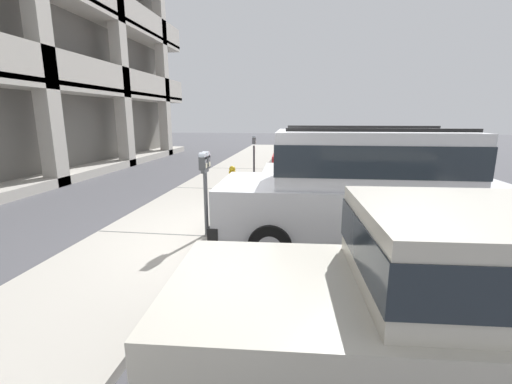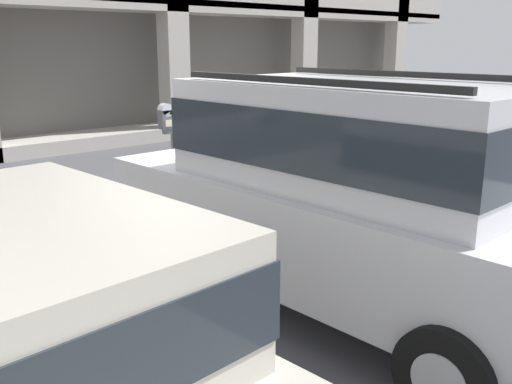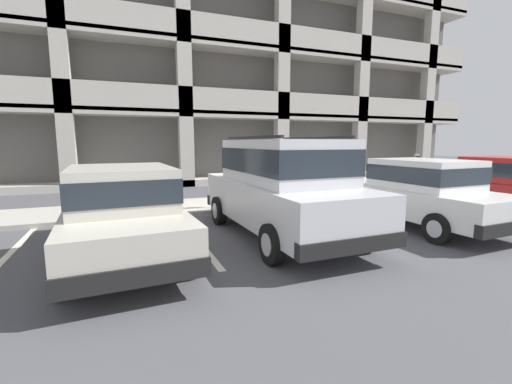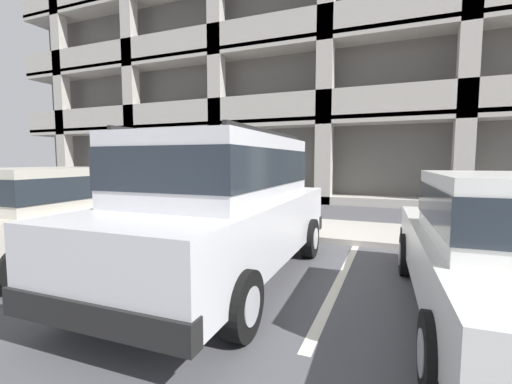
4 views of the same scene
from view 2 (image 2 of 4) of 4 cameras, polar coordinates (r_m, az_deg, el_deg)
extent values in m
cube|color=#4C4C51|center=(6.83, -6.79, -5.37)|extent=(80.00, 80.00, 0.10)
cube|color=#ADA89E|center=(7.85, -12.36, -2.12)|extent=(40.00, 2.20, 0.12)
cube|color=#606060|center=(7.83, -12.38, -1.69)|extent=(0.03, 2.16, 0.00)
cube|color=#606060|center=(10.33, 7.15, 2.48)|extent=(0.03, 2.16, 0.00)
cube|color=#606060|center=(13.58, 18.30, 4.75)|extent=(0.03, 2.16, 0.00)
cube|color=silver|center=(4.94, -12.70, -13.14)|extent=(0.12, 4.80, 0.01)
cube|color=silver|center=(6.94, 11.09, -4.77)|extent=(0.12, 4.80, 0.01)
cube|color=silver|center=(9.63, 22.71, -0.19)|extent=(0.12, 4.80, 0.01)
cube|color=silver|center=(5.03, 9.24, -3.45)|extent=(1.94, 4.74, 0.80)
cube|color=silver|center=(4.81, 10.11, 5.75)|extent=(1.68, 2.95, 0.84)
cube|color=#232B33|center=(4.81, 10.12, 6.00)|extent=(1.70, 2.97, 0.46)
cube|color=black|center=(6.70, -6.70, -1.29)|extent=(1.88, 0.20, 0.24)
cube|color=silver|center=(6.99, -3.29, 2.51)|extent=(0.24, 0.03, 0.14)
cube|color=silver|center=(6.34, -11.20, 0.98)|extent=(0.24, 0.03, 0.14)
cylinder|color=black|center=(6.70, 3.94, -2.28)|extent=(0.21, 0.66, 0.66)
cylinder|color=#B2B2B7|center=(6.70, 3.94, -2.28)|extent=(0.23, 0.37, 0.36)
cylinder|color=black|center=(5.58, -8.82, -5.96)|extent=(0.21, 0.66, 0.66)
cylinder|color=#B2B2B7|center=(5.58, -8.82, -5.96)|extent=(0.23, 0.37, 0.36)
cylinder|color=black|center=(3.79, 18.55, -17.09)|extent=(0.21, 0.66, 0.66)
cylinder|color=#B2B2B7|center=(3.79, 18.55, -17.09)|extent=(0.23, 0.37, 0.36)
cube|color=black|center=(5.33, 14.85, 11.32)|extent=(0.10, 2.62, 0.05)
cube|color=black|center=(4.23, 4.69, 11.01)|extent=(0.10, 2.62, 0.05)
cylinder|color=black|center=(4.88, -21.26, -10.28)|extent=(0.19, 0.61, 0.60)
cylinder|color=#B2B2B7|center=(4.88, -21.26, -10.28)|extent=(0.20, 0.34, 0.33)
cube|color=black|center=(8.69, 12.34, 1.95)|extent=(1.74, 0.24, 0.24)
cube|color=silver|center=(9.10, 13.98, 3.97)|extent=(0.24, 0.04, 0.14)
cube|color=silver|center=(8.24, 10.13, 3.09)|extent=(0.24, 0.04, 0.14)
cylinder|color=black|center=(9.05, 19.42, 1.17)|extent=(0.19, 0.61, 0.60)
cylinder|color=#B2B2B7|center=(9.05, 19.42, 1.17)|extent=(0.19, 0.34, 0.33)
cylinder|color=black|center=(7.62, 13.85, -0.83)|extent=(0.19, 0.61, 0.60)
cylinder|color=#B2B2B7|center=(7.62, 13.85, -0.83)|extent=(0.19, 0.34, 0.33)
cube|color=black|center=(11.30, 21.36, 4.16)|extent=(1.74, 0.23, 0.24)
cube|color=silver|center=(11.77, 22.32, 5.64)|extent=(0.24, 0.04, 0.14)
cube|color=silver|center=(10.81, 20.07, 5.14)|extent=(0.24, 0.04, 0.14)
cylinder|color=black|center=(10.27, 23.39, 2.31)|extent=(0.18, 0.61, 0.60)
cylinder|color=#B2B2B7|center=(10.27, 23.39, 2.31)|extent=(0.19, 0.34, 0.33)
cylinder|color=#595B60|center=(6.95, -8.09, 1.24)|extent=(0.07, 0.07, 1.13)
cube|color=#595B60|center=(6.83, -8.27, 6.10)|extent=(0.28, 0.06, 0.06)
cube|color=#424447|center=(6.76, -9.02, 7.18)|extent=(0.15, 0.11, 0.22)
cylinder|color=#9EA8B2|center=(6.75, -9.06, 8.10)|extent=(0.15, 0.11, 0.15)
cube|color=#B7B293|center=(6.72, -8.73, 6.81)|extent=(0.08, 0.01, 0.08)
cube|color=#424447|center=(6.87, -7.62, 7.35)|extent=(0.15, 0.11, 0.22)
cylinder|color=#9EA8B2|center=(6.86, -7.65, 8.26)|extent=(0.15, 0.11, 0.15)
cube|color=#B7B293|center=(6.83, -7.32, 6.98)|extent=(0.08, 0.01, 0.08)
cylinder|color=#47474C|center=(11.79, 18.72, 5.92)|extent=(0.07, 0.07, 1.06)
cube|color=#515459|center=(11.72, 19.00, 9.29)|extent=(0.15, 0.11, 0.22)
cylinder|color=#9EA8B2|center=(11.71, 19.05, 9.82)|extent=(0.15, 0.11, 0.15)
cube|color=#B7B293|center=(11.69, 19.24, 9.07)|extent=(0.08, 0.01, 0.08)
cylinder|color=gold|center=(9.78, 9.60, 3.33)|extent=(0.20, 0.20, 0.55)
sphere|color=gold|center=(9.72, 9.68, 5.27)|extent=(0.18, 0.18, 0.18)
cylinder|color=gold|center=(9.68, 10.30, 3.35)|extent=(0.08, 0.10, 0.08)
cylinder|color=gold|center=(9.89, 10.15, 3.59)|extent=(0.10, 0.07, 0.07)
camera|label=1|loc=(4.39, -68.17, 4.53)|focal=24.00mm
camera|label=3|loc=(3.38, 122.84, -14.14)|focal=24.00mm
camera|label=4|loc=(6.13, 59.19, 1.74)|focal=24.00mm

